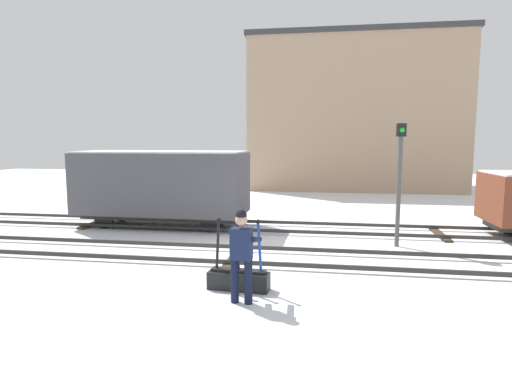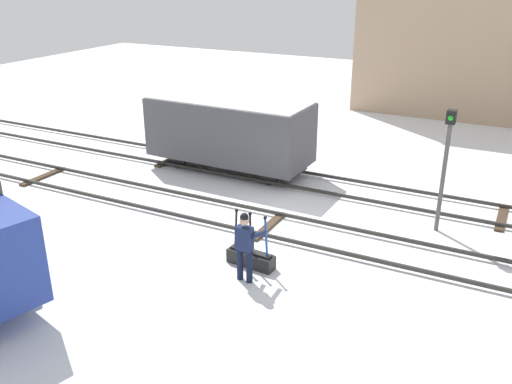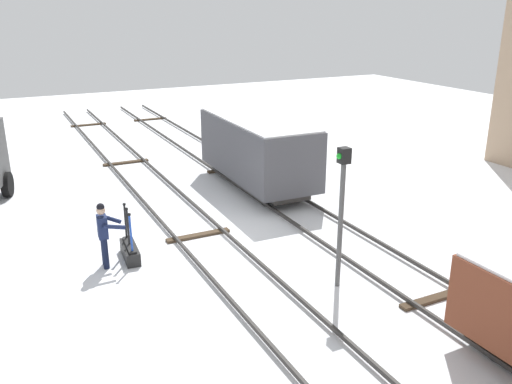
% 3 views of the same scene
% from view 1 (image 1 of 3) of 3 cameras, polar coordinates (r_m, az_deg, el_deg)
% --- Properties ---
extents(ground_plane, '(60.00, 60.00, 0.00)m').
position_cam_1_polar(ground_plane, '(10.87, -2.94, -8.99)').
color(ground_plane, white).
extents(track_main_line, '(44.00, 1.94, 0.18)m').
position_cam_1_polar(track_main_line, '(10.84, -2.94, -8.43)').
color(track_main_line, '#2D2B28').
rests_on(track_main_line, ground_plane).
extents(track_siding_near, '(44.00, 1.94, 0.18)m').
position_cam_1_polar(track_siding_near, '(14.30, 0.06, -4.63)').
color(track_siding_near, '#2D2B28').
rests_on(track_siding_near, ground_plane).
extents(switch_lever_frame, '(1.26, 0.46, 1.45)m').
position_cam_1_polar(switch_lever_frame, '(8.68, -2.36, -11.44)').
color(switch_lever_frame, black).
rests_on(switch_lever_frame, ground_plane).
extents(rail_worker, '(0.57, 0.67, 1.75)m').
position_cam_1_polar(rail_worker, '(7.81, -1.92, -7.88)').
color(rail_worker, '#111831').
rests_on(rail_worker, ground_plane).
extents(signal_post, '(0.24, 0.32, 3.45)m').
position_cam_1_polar(signal_post, '(12.41, 18.78, 2.69)').
color(signal_post, '#4C4C4C').
rests_on(signal_post, ground_plane).
extents(apartment_building, '(12.77, 6.68, 9.23)m').
position_cam_1_polar(apartment_building, '(27.91, 12.91, 10.15)').
color(apartment_building, tan).
rests_on(apartment_building, ground_plane).
extents(freight_car_back_track, '(5.81, 2.40, 2.62)m').
position_cam_1_polar(freight_car_back_track, '(14.96, -12.54, 1.07)').
color(freight_car_back_track, '#2D2B28').
rests_on(freight_car_back_track, ground_plane).
extents(perched_bird_roof_left, '(0.28, 0.18, 0.13)m').
position_cam_1_polar(perched_bird_roof_left, '(31.61, 22.11, 17.98)').
color(perched_bird_roof_left, '#333338').
rests_on(perched_bird_roof_left, apartment_building).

